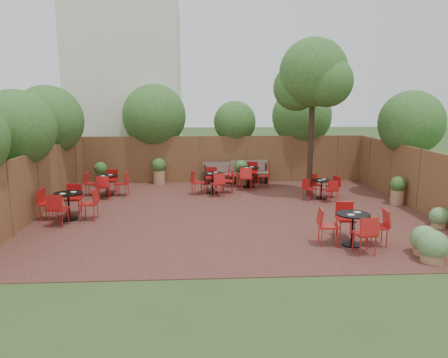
{
  "coord_description": "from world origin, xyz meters",
  "views": [
    {
      "loc": [
        -1.03,
        -13.0,
        3.59
      ],
      "look_at": [
        -0.26,
        0.5,
        1.0
      ],
      "focal_mm": 34.0,
      "sensor_mm": 36.0,
      "label": 1
    }
  ],
  "objects": [
    {
      "name": "planters",
      "position": [
        -0.64,
        3.73,
        0.57
      ],
      "size": [
        11.32,
        4.58,
        1.09
      ],
      "color": "#986E4C",
      "rests_on": "courtyard_paving"
    },
    {
      "name": "overhang_foliage",
      "position": [
        -1.7,
        3.25,
        2.74
      ],
      "size": [
        15.66,
        10.65,
        2.74
      ],
      "color": "#2B5B1D",
      "rests_on": "ground"
    },
    {
      "name": "fence_back",
      "position": [
        0.0,
        5.0,
        1.0
      ],
      "size": [
        12.0,
        0.08,
        2.0
      ],
      "primitive_type": "cube",
      "color": "brown",
      "rests_on": "ground"
    },
    {
      "name": "courtyard_paving",
      "position": [
        0.0,
        0.0,
        0.01
      ],
      "size": [
        12.0,
        10.0,
        0.02
      ],
      "primitive_type": "cube",
      "color": "#371B16",
      "rests_on": "ground"
    },
    {
      "name": "courtyard_tree",
      "position": [
        2.99,
        2.18,
        4.29
      ],
      "size": [
        2.63,
        2.53,
        5.67
      ],
      "rotation": [
        0.0,
        0.0,
        0.24
      ],
      "color": "black",
      "rests_on": "courtyard_paving"
    },
    {
      "name": "park_bench_left",
      "position": [
        1.06,
        4.63,
        0.52
      ],
      "size": [
        1.61,
        0.61,
        0.98
      ],
      "rotation": [
        0.0,
        0.0,
        0.06
      ],
      "color": "brown",
      "rests_on": "courtyard_paving"
    },
    {
      "name": "fence_left",
      "position": [
        -6.0,
        0.0,
        1.0
      ],
      "size": [
        0.08,
        10.0,
        2.0
      ],
      "primitive_type": "cube",
      "color": "brown",
      "rests_on": "ground"
    },
    {
      "name": "park_bench_right",
      "position": [
        -0.16,
        4.62,
        0.49
      ],
      "size": [
        1.49,
        0.53,
        0.91
      ],
      "rotation": [
        0.0,
        0.0,
        -0.04
      ],
      "color": "brown",
      "rests_on": "courtyard_paving"
    },
    {
      "name": "fence_right",
      "position": [
        6.0,
        0.0,
        1.0
      ],
      "size": [
        0.08,
        10.0,
        2.0
      ],
      "primitive_type": "cube",
      "color": "brown",
      "rests_on": "ground"
    },
    {
      "name": "neighbour_building",
      "position": [
        -4.5,
        8.0,
        4.0
      ],
      "size": [
        5.0,
        4.0,
        8.0
      ],
      "primitive_type": "cube",
      "color": "silver",
      "rests_on": "ground"
    },
    {
      "name": "ground",
      "position": [
        0.0,
        0.0,
        0.0
      ],
      "size": [
        80.0,
        80.0,
        0.0
      ],
      "primitive_type": "plane",
      "color": "#354F23",
      "rests_on": "ground"
    },
    {
      "name": "low_shrubs",
      "position": [
        4.44,
        -3.68,
        0.34
      ],
      "size": [
        2.15,
        3.04,
        0.71
      ],
      "color": "#986E4C",
      "rests_on": "courtyard_paving"
    },
    {
      "name": "bistro_tables",
      "position": [
        -0.7,
        1.06,
        0.48
      ],
      "size": [
        9.82,
        8.73,
        0.95
      ],
      "color": "black",
      "rests_on": "courtyard_paving"
    }
  ]
}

